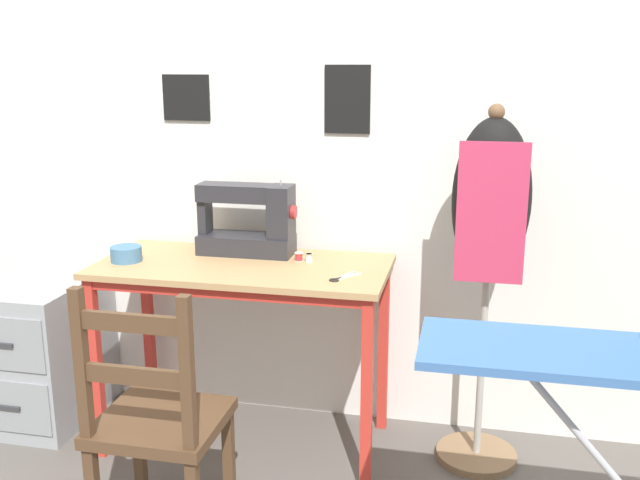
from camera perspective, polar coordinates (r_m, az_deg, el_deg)
name	(u,v)px	position (r m, az deg, el deg)	size (l,w,h in m)	color
ground_plane	(226,476)	(2.92, -7.57, -18.19)	(14.00, 14.00, 0.00)	#5B5651
wall_back	(265,129)	(3.07, -4.43, 8.86)	(10.00, 0.06, 2.55)	silver
sewing_table	(242,288)	(2.85, -6.24, -3.87)	(1.16, 0.55, 0.78)	tan
sewing_machine	(251,222)	(2.94, -5.52, 1.46)	(0.41, 0.16, 0.32)	#28282D
fabric_bowl	(126,253)	(2.95, -15.25, -1.05)	(0.12, 0.12, 0.06)	teal
scissors	(340,278)	(2.63, 1.64, -3.06)	(0.10, 0.14, 0.01)	silver
thread_spool_near_machine	(299,257)	(2.85, -1.70, -1.35)	(0.04, 0.04, 0.04)	red
thread_spool_mid_table	(309,258)	(2.84, -0.90, -1.45)	(0.03, 0.03, 0.03)	silver
wooden_chair	(157,423)	(2.43, -12.93, -14.07)	(0.40, 0.38, 0.91)	#513823
filing_cabinet	(46,349)	(3.41, -21.04, -8.17)	(0.39, 0.57, 0.63)	#93999E
dress_form	(490,223)	(2.71, 13.44, 1.34)	(0.32, 0.32, 1.41)	#846647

